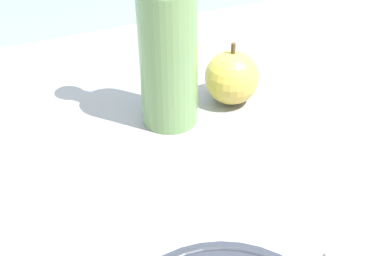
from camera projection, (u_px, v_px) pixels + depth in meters
The scene contains 3 objects.
ground_plane at pixel (199, 233), 62.29cm from camera, with size 180.00×110.00×4.00cm, color gray.
cider_bottle at pixel (168, 39), 69.78cm from camera, with size 7.96×7.96×32.48cm.
apple at pixel (232, 77), 78.79cm from camera, with size 8.12×8.12×9.68cm.
Camera 1 is at (-17.46, -39.10, 44.88)cm, focal length 50.00 mm.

